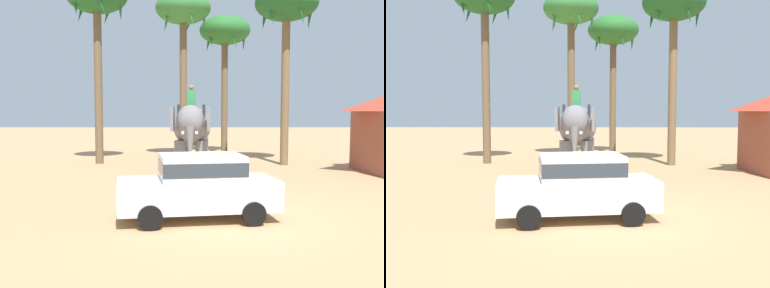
# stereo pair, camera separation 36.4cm
# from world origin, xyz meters

# --- Properties ---
(ground_plane) EXTENTS (120.00, 120.00, 0.00)m
(ground_plane) POSITION_xyz_m (0.00, 0.00, 0.00)
(ground_plane) COLOR tan
(car_sedan_foreground) EXTENTS (4.31, 2.33, 1.70)m
(car_sedan_foreground) POSITION_xyz_m (-1.00, -0.27, 0.93)
(car_sedan_foreground) COLOR white
(car_sedan_foreground) RESTS_ON ground
(elephant_with_mahout) EXTENTS (1.72, 3.90, 3.88)m
(elephant_with_mahout) POSITION_xyz_m (-1.18, 6.95, 1.99)
(elephant_with_mahout) COLOR slate
(elephant_with_mahout) RESTS_ON ground
(palm_tree_behind_elephant) EXTENTS (3.20, 3.20, 9.60)m
(palm_tree_behind_elephant) POSITION_xyz_m (-1.68, 13.88, 8.36)
(palm_tree_behind_elephant) COLOR brown
(palm_tree_behind_elephant) RESTS_ON ground
(palm_tree_near_hut) EXTENTS (3.20, 3.20, 9.17)m
(palm_tree_near_hut) POSITION_xyz_m (3.62, 10.92, 7.96)
(palm_tree_near_hut) COLOR brown
(palm_tree_near_hut) RESTS_ON ground
(palm_tree_left_of_road) EXTENTS (3.20, 3.20, 8.76)m
(palm_tree_left_of_road) POSITION_xyz_m (0.90, 16.15, 7.58)
(palm_tree_left_of_road) COLOR brown
(palm_tree_left_of_road) RESTS_ON ground
(palm_tree_far_back) EXTENTS (3.20, 3.20, 9.69)m
(palm_tree_far_back) POSITION_xyz_m (-6.12, 11.51, 8.44)
(palm_tree_far_back) COLOR brown
(palm_tree_far_back) RESTS_ON ground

